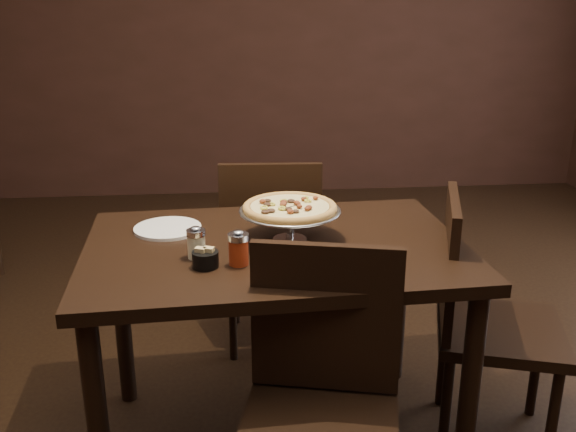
{
  "coord_description": "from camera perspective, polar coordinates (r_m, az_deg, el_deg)",
  "views": [
    {
      "loc": [
        -0.2,
        -2.09,
        1.66
      ],
      "look_at": [
        0.01,
        0.08,
        0.92
      ],
      "focal_mm": 40.0,
      "sensor_mm": 36.0,
      "label": 1
    }
  ],
  "objects": [
    {
      "name": "dining_table",
      "position": [
        2.32,
        -1.11,
        -5.02
      ],
      "size": [
        1.38,
        0.96,
        0.84
      ],
      "rotation": [
        0.0,
        0.0,
        0.05
      ],
      "color": "black",
      "rests_on": "ground"
    },
    {
      "name": "parmesan_shaker",
      "position": [
        2.16,
        -8.16,
        -2.38
      ],
      "size": [
        0.06,
        0.06,
        0.11
      ],
      "color": "#FCF7C4",
      "rests_on": "dining_table"
    },
    {
      "name": "chair_side",
      "position": [
        2.55,
        16.71,
        -8.29
      ],
      "size": [
        0.57,
        0.57,
        0.99
      ],
      "rotation": [
        0.0,
        0.0,
        1.27
      ],
      "color": "black",
      "rests_on": "ground"
    },
    {
      "name": "plate_left",
      "position": [
        2.45,
        -10.65,
        -1.1
      ],
      "size": [
        0.25,
        0.25,
        0.01
      ],
      "primitive_type": "cylinder",
      "color": "white",
      "rests_on": "dining_table"
    },
    {
      "name": "chair_near",
      "position": [
        1.98,
        2.94,
        -16.06
      ],
      "size": [
        0.55,
        0.55,
        0.98
      ],
      "rotation": [
        0.0,
        0.0,
        -0.23
      ],
      "color": "black",
      "rests_on": "ground"
    },
    {
      "name": "pizza_stand",
      "position": [
        2.27,
        0.16,
        0.7
      ],
      "size": [
        0.36,
        0.36,
        0.15
      ],
      "color": "silver",
      "rests_on": "dining_table"
    },
    {
      "name": "room",
      "position": [
        2.15,
        1.49,
        11.76
      ],
      "size": [
        6.04,
        7.04,
        2.84
      ],
      "color": "black",
      "rests_on": "ground"
    },
    {
      "name": "packet_caddy",
      "position": [
        2.09,
        -7.36,
        -3.78
      ],
      "size": [
        0.09,
        0.09,
        0.07
      ],
      "rotation": [
        0.0,
        0.0,
        -0.4
      ],
      "color": "black",
      "rests_on": "dining_table"
    },
    {
      "name": "chair_far",
      "position": [
        3.07,
        -1.57,
        -2.82
      ],
      "size": [
        0.48,
        0.48,
        0.98
      ],
      "rotation": [
        0.0,
        0.0,
        3.09
      ],
      "color": "black",
      "rests_on": "ground"
    },
    {
      "name": "napkin_stack",
      "position": [
        2.07,
        5.35,
        -4.58
      ],
      "size": [
        0.16,
        0.16,
        0.01
      ],
      "primitive_type": "cube",
      "rotation": [
        0.0,
        0.0,
        0.19
      ],
      "color": "white",
      "rests_on": "dining_table"
    },
    {
      "name": "pepper_flake_shaker",
      "position": [
        2.09,
        -4.42,
        -2.87
      ],
      "size": [
        0.07,
        0.07,
        0.12
      ],
      "color": "maroon",
      "rests_on": "dining_table"
    },
    {
      "name": "serving_spatula",
      "position": [
        2.27,
        0.6,
        0.63
      ],
      "size": [
        0.17,
        0.17,
        0.02
      ],
      "rotation": [
        0.0,
        0.0,
        -1.0
      ],
      "color": "silver",
      "rests_on": "pizza_stand"
    },
    {
      "name": "plate_near",
      "position": [
        2.09,
        3.43,
        -4.43
      ],
      "size": [
        0.24,
        0.24,
        0.01
      ],
      "primitive_type": "cylinder",
      "color": "white",
      "rests_on": "dining_table"
    }
  ]
}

